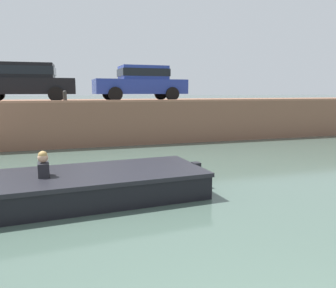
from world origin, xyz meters
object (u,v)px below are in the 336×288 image
Objects in this scene: car_left_inner_black at (26,81)px; car_centre_blue at (141,82)px; motorboat_passing at (71,187)px; mooring_bollard_mid at (65,96)px.

car_left_inner_black and car_centre_blue have the same top height.
mooring_bollard_mid is at bearing 90.10° from motorboat_passing.
car_centre_blue is at bearing 0.05° from car_left_inner_black.
motorboat_passing is 1.42× the size of car_centre_blue.
mooring_bollard_mid is (1.48, -1.89, -0.61)m from car_left_inner_black.
car_centre_blue reaches higher than motorboat_passing.
car_centre_blue reaches higher than mooring_bollard_mid.
motorboat_passing is at bearing -79.86° from car_left_inner_black.
car_centre_blue is at bearing 29.50° from mooring_bollard_mid.
mooring_bollard_mid is (-3.34, -1.89, -0.61)m from car_centre_blue.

